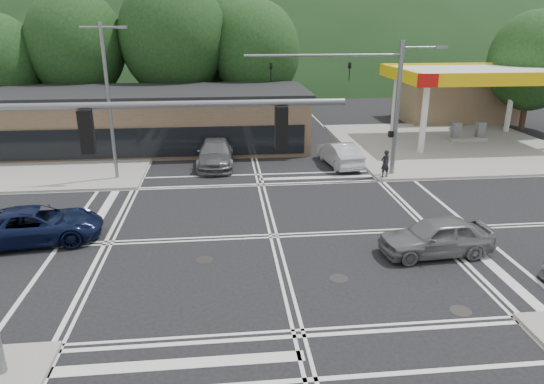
{
  "coord_description": "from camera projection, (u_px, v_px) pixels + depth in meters",
  "views": [
    {
      "loc": [
        -2.09,
        -19.51,
        9.0
      ],
      "look_at": [
        0.12,
        1.9,
        1.4
      ],
      "focal_mm": 32.0,
      "sensor_mm": 36.0,
      "label": 1
    }
  ],
  "objects": [
    {
      "name": "pedestrian",
      "position": [
        385.0,
        164.0,
        28.93
      ],
      "size": [
        0.69,
        0.56,
        1.64
      ],
      "primitive_type": "imported",
      "rotation": [
        0.0,
        0.0,
        3.47
      ],
      "color": "black",
      "rests_on": "sidewalk_ne"
    },
    {
      "name": "signal_mast_ne",
      "position": [
        378.0,
        93.0,
        28.17
      ],
      "size": [
        11.65,
        0.3,
        8.0
      ],
      "color": "slate",
      "rests_on": "ground"
    },
    {
      "name": "tree_n_c",
      "position": [
        256.0,
        52.0,
        41.95
      ],
      "size": [
        7.6,
        7.6,
        10.87
      ],
      "color": "#382619",
      "rests_on": "ground"
    },
    {
      "name": "convenience_store",
      "position": [
        454.0,
        100.0,
        46.25
      ],
      "size": [
        10.0,
        6.0,
        3.8
      ],
      "primitive_type": "cube",
      "color": "#846B4F",
      "rests_on": "ground"
    },
    {
      "name": "gas_station_canopy",
      "position": [
        475.0,
        77.0,
        36.46
      ],
      "size": [
        12.32,
        8.34,
        5.75
      ],
      "color": "silver",
      "rests_on": "ground"
    },
    {
      "name": "car_queue_a",
      "position": [
        340.0,
        154.0,
        31.82
      ],
      "size": [
        2.26,
        4.91,
        1.56
      ],
      "primitive_type": "imported",
      "rotation": [
        0.0,
        0.0,
        3.27
      ],
      "color": "#B4B7BC",
      "rests_on": "ground"
    },
    {
      "name": "sidewalk_ne",
      "position": [
        448.0,
        145.0,
        36.99
      ],
      "size": [
        16.0,
        16.0,
        0.15
      ],
      "primitive_type": "cube",
      "color": "gray",
      "rests_on": "ground"
    },
    {
      "name": "signal_mast_sw",
      "position": [
        43.0,
        195.0,
        11.48
      ],
      "size": [
        9.14,
        0.28,
        8.0
      ],
      "color": "slate",
      "rests_on": "ground"
    },
    {
      "name": "tree_ne",
      "position": [
        533.0,
        61.0,
        40.63
      ],
      "size": [
        7.2,
        7.2,
        9.99
      ],
      "color": "#382619",
      "rests_on": "ground"
    },
    {
      "name": "sidewalk_nw",
      "position": [
        40.0,
        156.0,
        34.09
      ],
      "size": [
        16.0,
        16.0,
        0.15
      ],
      "primitive_type": "cube",
      "color": "gray",
      "rests_on": "ground"
    },
    {
      "name": "car_grey_center",
      "position": [
        436.0,
        236.0,
        19.6
      ],
      "size": [
        4.7,
        2.16,
        1.56
      ],
      "primitive_type": "imported",
      "rotation": [
        0.0,
        0.0,
        -1.5
      ],
      "color": "slate",
      "rests_on": "ground"
    },
    {
      "name": "tree_n_b",
      "position": [
        173.0,
        36.0,
        40.84
      ],
      "size": [
        9.0,
        9.0,
        12.98
      ],
      "color": "#382619",
      "rests_on": "ground"
    },
    {
      "name": "commercial_row",
      "position": [
        143.0,
        121.0,
        36.01
      ],
      "size": [
        24.0,
        8.0,
        4.0
      ],
      "primitive_type": "cube",
      "color": "brown",
      "rests_on": "ground"
    },
    {
      "name": "streetlight_nw",
      "position": [
        109.0,
        95.0,
        27.44
      ],
      "size": [
        2.5,
        0.25,
        9.0
      ],
      "color": "slate",
      "rests_on": "ground"
    },
    {
      "name": "car_northbound",
      "position": [
        215.0,
        153.0,
        31.83
      ],
      "size": [
        2.45,
        5.74,
        1.65
      ],
      "primitive_type": "imported",
      "rotation": [
        0.0,
        0.0,
        -0.03
      ],
      "color": "#525457",
      "rests_on": "ground"
    },
    {
      "name": "ground",
      "position": [
        274.0,
        236.0,
        21.5
      ],
      "size": [
        120.0,
        120.0,
        0.0
      ],
      "primitive_type": "plane",
      "color": "black",
      "rests_on": "ground"
    },
    {
      "name": "tree_n_a",
      "position": [
        76.0,
        45.0,
        40.28
      ],
      "size": [
        8.0,
        8.0,
        11.75
      ],
      "color": "#382619",
      "rests_on": "ground"
    },
    {
      "name": "tree_n_e",
      "position": [
        221.0,
        42.0,
        45.19
      ],
      "size": [
        8.4,
        8.4,
        11.98
      ],
      "color": "#382619",
      "rests_on": "ground"
    },
    {
      "name": "car_blue_west",
      "position": [
        36.0,
        225.0,
        20.73
      ],
      "size": [
        5.77,
        3.23,
        1.52
      ],
      "primitive_type": "imported",
      "rotation": [
        0.0,
        0.0,
        1.7
      ],
      "color": "black",
      "rests_on": "ground"
    },
    {
      "name": "car_queue_b",
      "position": [
        275.0,
        128.0,
        39.93
      ],
      "size": [
        1.99,
        4.28,
        1.42
      ],
      "primitive_type": "imported",
      "rotation": [
        0.0,
        0.0,
        3.07
      ],
      "color": "silver",
      "rests_on": "ground"
    },
    {
      "name": "hill_north",
      "position": [
        230.0,
        65.0,
        105.92
      ],
      "size": [
        252.0,
        126.0,
        140.0
      ],
      "primitive_type": "ellipsoid",
      "color": "#1A3317",
      "rests_on": "ground"
    }
  ]
}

